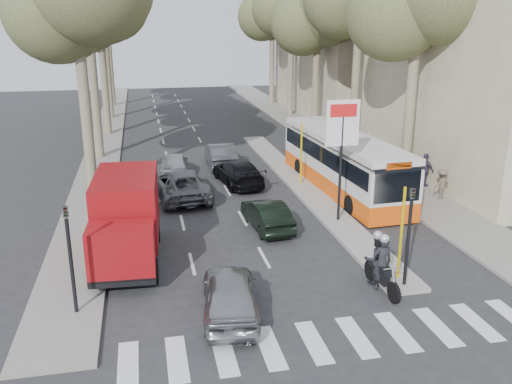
# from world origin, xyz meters

# --- Properties ---
(ground) EXTENTS (120.00, 120.00, 0.00)m
(ground) POSITION_xyz_m (0.00, 0.00, 0.00)
(ground) COLOR #28282B
(ground) RESTS_ON ground
(sidewalk_right) EXTENTS (3.20, 70.00, 0.12)m
(sidewalk_right) POSITION_xyz_m (8.60, 25.00, 0.06)
(sidewalk_right) COLOR gray
(sidewalk_right) RESTS_ON ground
(median_left) EXTENTS (2.40, 64.00, 0.12)m
(median_left) POSITION_xyz_m (-8.00, 28.00, 0.06)
(median_left) COLOR gray
(median_left) RESTS_ON ground
(traffic_island) EXTENTS (1.50, 26.00, 0.16)m
(traffic_island) POSITION_xyz_m (3.25, 11.00, 0.08)
(traffic_island) COLOR gray
(traffic_island) RESTS_ON ground
(building_near) EXTENTS (11.00, 18.00, 18.00)m
(building_near) POSITION_xyz_m (15.50, 12.00, 9.00)
(building_near) COLOR beige
(building_near) RESTS_ON ground
(building_far) EXTENTS (11.00, 20.00, 16.00)m
(building_far) POSITION_xyz_m (15.50, 34.00, 8.00)
(building_far) COLOR #B7A88E
(building_far) RESTS_ON ground
(billboard) EXTENTS (1.50, 12.10, 5.60)m
(billboard) POSITION_xyz_m (3.25, 5.00, 3.70)
(billboard) COLOR yellow
(billboard) RESTS_ON ground
(traffic_light_island) EXTENTS (0.16, 0.41, 3.60)m
(traffic_light_island) POSITION_xyz_m (3.25, -1.50, 2.49)
(traffic_light_island) COLOR black
(traffic_light_island) RESTS_ON ground
(traffic_light_left) EXTENTS (0.16, 0.41, 3.60)m
(traffic_light_left) POSITION_xyz_m (-7.60, -1.00, 2.49)
(traffic_light_left) COLOR black
(traffic_light_left) RESTS_ON ground
(tree_l_c) EXTENTS (7.40, 7.20, 13.71)m
(tree_l_c) POSITION_xyz_m (-7.77, 28.11, 10.04)
(tree_l_c) COLOR #6B604C
(tree_l_c) RESTS_ON ground
(tree_l_e) EXTENTS (7.40, 7.20, 14.49)m
(tree_l_e) POSITION_xyz_m (-7.97, 44.11, 10.73)
(tree_l_e) COLOR #6B604C
(tree_l_e) RESTS_ON ground
(tree_r_c) EXTENTS (7.40, 7.20, 13.32)m
(tree_r_c) POSITION_xyz_m (9.03, 26.11, 9.69)
(tree_r_c) COLOR #6B604C
(tree_r_c) RESTS_ON ground
(tree_r_e) EXTENTS (7.40, 7.20, 14.10)m
(tree_r_e) POSITION_xyz_m (9.23, 42.11, 10.38)
(tree_r_e) COLOR #6B604C
(tree_r_e) RESTS_ON ground
(silver_hatchback) EXTENTS (2.18, 4.38, 1.43)m
(silver_hatchback) POSITION_xyz_m (-2.89, -2.00, 0.72)
(silver_hatchback) COLOR #93969A
(silver_hatchback) RESTS_ON ground
(dark_hatchback) EXTENTS (1.70, 4.01, 1.29)m
(dark_hatchback) POSITION_xyz_m (-0.09, 5.00, 0.64)
(dark_hatchback) COLOR black
(dark_hatchback) RESTS_ON ground
(queue_car_a) EXTENTS (3.15, 5.67, 1.50)m
(queue_car_a) POSITION_xyz_m (-3.50, 10.21, 0.75)
(queue_car_a) COLOR #54565C
(queue_car_a) RESTS_ON ground
(queue_car_b) EXTENTS (2.54, 5.03, 1.40)m
(queue_car_b) POSITION_xyz_m (-0.11, 11.97, 0.70)
(queue_car_b) COLOR black
(queue_car_b) RESTS_ON ground
(queue_car_c) EXTENTS (1.97, 4.27, 1.42)m
(queue_car_c) POSITION_xyz_m (-3.50, 14.52, 0.71)
(queue_car_c) COLOR #ACB0B5
(queue_car_c) RESTS_ON ground
(queue_car_d) EXTENTS (1.64, 4.59, 1.51)m
(queue_car_d) POSITION_xyz_m (-0.50, 16.06, 0.75)
(queue_car_d) COLOR #494B51
(queue_car_d) RESTS_ON ground
(queue_car_e) EXTENTS (2.28, 5.28, 1.52)m
(queue_car_e) POSITION_xyz_m (-6.30, 12.03, 0.76)
(queue_car_e) COLOR black
(queue_car_e) RESTS_ON ground
(red_truck) EXTENTS (2.59, 6.13, 3.21)m
(red_truck) POSITION_xyz_m (-6.03, 2.95, 1.70)
(red_truck) COLOR black
(red_truck) RESTS_ON ground
(city_bus) EXTENTS (3.19, 11.85, 3.09)m
(city_bus) POSITION_xyz_m (5.19, 9.76, 1.63)
(city_bus) COLOR #EA520D
(city_bus) RESTS_ON ground
(motorcycle) EXTENTS (0.89, 2.44, 2.07)m
(motorcycle) POSITION_xyz_m (2.39, -1.24, 0.94)
(motorcycle) COLOR black
(motorcycle) RESTS_ON ground
(pedestrian_near) EXTENTS (0.93, 1.20, 1.84)m
(pedestrian_near) POSITION_xyz_m (9.74, 9.10, 1.04)
(pedestrian_near) COLOR #372E46
(pedestrian_near) RESTS_ON sidewalk_right
(pedestrian_far) EXTENTS (1.09, 0.73, 1.56)m
(pedestrian_far) POSITION_xyz_m (9.49, 6.94, 0.90)
(pedestrian_far) COLOR brown
(pedestrian_far) RESTS_ON sidewalk_right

